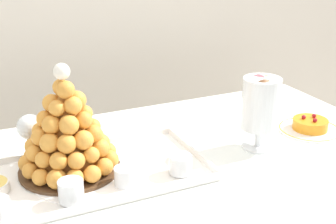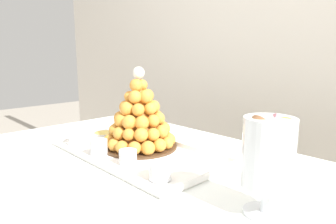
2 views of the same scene
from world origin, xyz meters
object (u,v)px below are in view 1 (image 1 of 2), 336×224
fruit_tart_plate (310,127)px  wine_glass (30,129)px  dessert_cup_centre (125,177)px  macaron_goblet (261,105)px  dessert_cup_mid_right (180,165)px  serving_tray (89,175)px  croquembouche (67,132)px  dessert_cup_mid_left (71,192)px

fruit_tart_plate → wine_glass: 0.88m
fruit_tart_plate → dessert_cup_centre: bearing=-172.8°
macaron_goblet → wine_glass: 0.66m
macaron_goblet → wine_glass: bearing=163.3°
dessert_cup_mid_right → wine_glass: 0.43m
serving_tray → macaron_goblet: macaron_goblet is taller
fruit_tart_plate → macaron_goblet: bearing=-171.4°
croquembouche → dessert_cup_mid_right: (0.26, -0.14, -0.09)m
dessert_cup_mid_left → macaron_goblet: bearing=6.7°
dessert_cup_mid_left → wine_glass: (-0.05, 0.26, 0.07)m
croquembouche → dessert_cup_centre: size_ratio=5.27×
dessert_cup_mid_left → wine_glass: size_ratio=0.43×
macaron_goblet → croquembouche: bearing=171.3°
serving_tray → wine_glass: wine_glass is taller
dessert_cup_mid_right → dessert_cup_centre: bearing=178.7°
serving_tray → dessert_cup_mid_right: (0.23, -0.09, 0.03)m
dessert_cup_mid_right → fruit_tart_plate: dessert_cup_mid_right is taller
macaron_goblet → wine_glass: (-0.63, 0.19, -0.04)m
dessert_cup_centre → fruit_tart_plate: bearing=7.2°
fruit_tart_plate → dessert_cup_mid_right: bearing=-170.3°
dessert_cup_centre → macaron_goblet: macaron_goblet is taller
macaron_goblet → serving_tray: bearing=175.8°
dessert_cup_mid_left → macaron_goblet: (0.58, 0.07, 0.11)m
croquembouche → dessert_cup_mid_right: 0.31m
dessert_cup_mid_left → dessert_cup_centre: dessert_cup_mid_left is taller
croquembouche → dessert_cup_mid_left: croquembouche is taller
croquembouche → wine_glass: croquembouche is taller
fruit_tart_plate → wine_glass: bearing=169.8°
dessert_cup_mid_left → dessert_cup_centre: size_ratio=1.08×
dessert_cup_mid_left → croquembouche: bearing=77.7°
macaron_goblet → fruit_tart_plate: bearing=8.6°
croquembouche → macaron_goblet: 0.56m
croquembouche → dessert_cup_mid_left: 0.18m
dessert_cup_centre → dessert_cup_mid_left: bearing=-172.4°
dessert_cup_centre → fruit_tart_plate: 0.68m
dessert_cup_centre → wine_glass: (-0.19, 0.24, 0.07)m
dessert_cup_mid_right → wine_glass: (-0.34, 0.24, 0.07)m
croquembouche → dessert_cup_mid_left: size_ratio=4.86×
dessert_cup_mid_right → macaron_goblet: size_ratio=0.27×
dessert_cup_mid_right → macaron_goblet: (0.29, 0.05, 0.11)m
dessert_cup_centre → wine_glass: bearing=128.3°
fruit_tart_plate → croquembouche: bearing=176.3°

